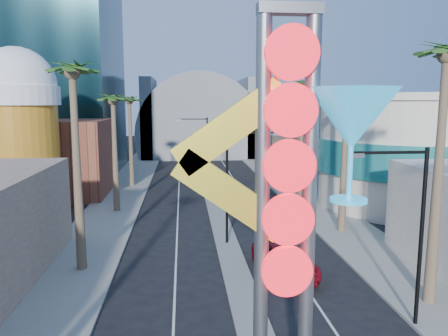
% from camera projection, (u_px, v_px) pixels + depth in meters
% --- Properties ---
extents(sidewalk_west, '(5.00, 100.00, 0.15)m').
position_uv_depth(sidewalk_west, '(119.00, 199.00, 44.40)').
color(sidewalk_west, gray).
rests_on(sidewalk_west, ground).
extents(sidewalk_east, '(5.00, 100.00, 0.15)m').
position_uv_depth(sidewalk_east, '(302.00, 195.00, 46.17)').
color(sidewalk_east, gray).
rests_on(sidewalk_east, ground).
extents(median, '(1.60, 84.00, 0.15)m').
position_uv_depth(median, '(210.00, 191.00, 48.24)').
color(median, gray).
rests_on(median, ground).
extents(brick_filler_west, '(10.00, 10.00, 8.00)m').
position_uv_depth(brick_filler_west, '(60.00, 158.00, 46.16)').
color(brick_filler_west, brown).
rests_on(brick_filler_west, ground).
extents(filler_east, '(10.00, 20.00, 10.00)m').
position_uv_depth(filler_east, '(324.00, 138.00, 58.83)').
color(filler_east, '#8D6F5B').
rests_on(filler_east, ground).
extents(beer_mug, '(7.00, 7.00, 14.50)m').
position_uv_depth(beer_mug, '(19.00, 126.00, 37.61)').
color(beer_mug, '#BA7318').
rests_on(beer_mug, ground).
extents(turquoise_building, '(16.60, 16.60, 10.60)m').
position_uv_depth(turquoise_building, '(405.00, 151.00, 41.26)').
color(turquoise_building, beige).
rests_on(turquoise_building, ground).
extents(canopy, '(22.00, 16.00, 22.00)m').
position_uv_depth(canopy, '(199.00, 132.00, 81.06)').
color(canopy, slate).
rests_on(canopy, ground).
extents(neon_sign, '(6.53, 2.60, 12.55)m').
position_uv_depth(neon_sign, '(314.00, 191.00, 12.74)').
color(neon_sign, gray).
rests_on(neon_sign, ground).
extents(streetlight_0, '(3.79, 0.25, 8.00)m').
position_uv_depth(streetlight_0, '(235.00, 176.00, 29.85)').
color(streetlight_0, black).
rests_on(streetlight_0, ground).
extents(streetlight_1, '(3.79, 0.25, 8.00)m').
position_uv_depth(streetlight_1, '(203.00, 143.00, 53.37)').
color(streetlight_1, black).
rests_on(streetlight_1, ground).
extents(streetlight_2, '(3.45, 0.25, 8.00)m').
position_uv_depth(streetlight_2, '(412.00, 221.00, 18.62)').
color(streetlight_2, black).
rests_on(streetlight_2, ground).
extents(palm_1, '(2.40, 2.40, 12.70)m').
position_uv_depth(palm_1, '(73.00, 85.00, 24.13)').
color(palm_1, brown).
rests_on(palm_1, ground).
extents(palm_2, '(2.40, 2.40, 11.20)m').
position_uv_depth(palm_2, '(113.00, 106.00, 38.11)').
color(palm_2, brown).
rests_on(palm_2, ground).
extents(palm_3, '(2.40, 2.40, 11.20)m').
position_uv_depth(palm_3, '(129.00, 105.00, 49.92)').
color(palm_3, brown).
rests_on(palm_3, ground).
extents(palm_5, '(2.40, 2.40, 13.20)m').
position_uv_depth(palm_5, '(446.00, 71.00, 19.83)').
color(palm_5, brown).
rests_on(palm_5, ground).
extents(palm_6, '(2.40, 2.40, 11.70)m').
position_uv_depth(palm_6, '(347.00, 101.00, 31.85)').
color(palm_6, brown).
rests_on(palm_6, ground).
extents(palm_7, '(2.40, 2.40, 12.70)m').
position_uv_depth(palm_7, '(302.00, 92.00, 43.52)').
color(palm_7, brown).
rests_on(palm_7, ground).
extents(red_pickup, '(3.24, 6.14, 1.65)m').
position_uv_depth(red_pickup, '(285.00, 260.00, 25.23)').
color(red_pickup, maroon).
rests_on(red_pickup, ground).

